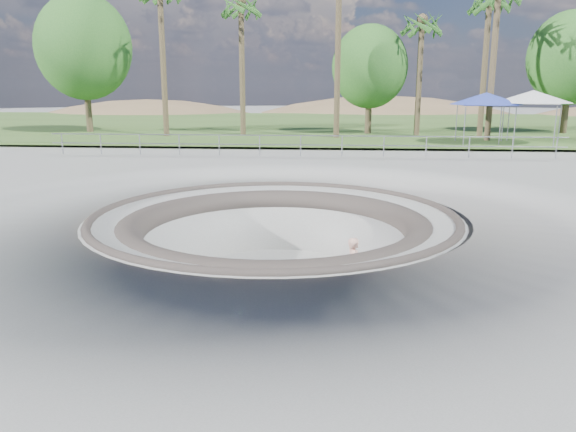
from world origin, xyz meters
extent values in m
plane|color=#A9A8A3|center=(0.00, 0.00, 0.00)|extent=(180.00, 180.00, 0.00)
torus|color=#A9A8A3|center=(0.00, 0.00, -2.00)|extent=(14.00, 14.00, 4.00)
cylinder|color=#A9A8A3|center=(0.00, 0.00, -1.95)|extent=(6.60, 6.60, 0.10)
torus|color=#433B36|center=(0.00, 0.00, -0.02)|extent=(10.24, 10.24, 0.24)
torus|color=#433B36|center=(0.00, 0.00, -0.45)|extent=(8.91, 8.91, 0.81)
cube|color=#3F5D25|center=(0.00, 34.00, 0.22)|extent=(180.00, 36.00, 0.12)
ellipsoid|color=brown|center=(-22.00, 55.00, -6.44)|extent=(50.40, 36.00, 23.40)
ellipsoid|color=brown|center=(8.00, 60.00, -7.87)|extent=(61.60, 44.00, 28.60)
cylinder|color=gray|center=(0.00, 12.00, 1.17)|extent=(25.00, 0.05, 0.05)
cylinder|color=gray|center=(0.00, 12.00, 0.72)|extent=(25.00, 0.05, 0.05)
cube|color=olive|center=(2.20, -1.43, -1.83)|extent=(0.77, 0.28, 0.02)
cylinder|color=#A2A2A6|center=(2.20, -1.43, -1.86)|extent=(0.05, 0.16, 0.03)
cylinder|color=#A2A2A6|center=(2.20, -1.43, -1.86)|extent=(0.05, 0.16, 0.03)
cylinder|color=silver|center=(2.20, -1.43, -1.87)|extent=(0.06, 0.03, 0.06)
cylinder|color=silver|center=(2.20, -1.43, -1.87)|extent=(0.06, 0.03, 0.06)
cylinder|color=silver|center=(2.20, -1.43, -1.87)|extent=(0.06, 0.03, 0.06)
cylinder|color=silver|center=(2.20, -1.43, -1.87)|extent=(0.06, 0.03, 0.06)
imported|color=#E5AB94|center=(2.20, -1.43, -1.02)|extent=(0.48, 0.64, 1.60)
cylinder|color=gray|center=(11.32, 16.60, 1.38)|extent=(0.06, 0.06, 2.19)
cylinder|color=gray|center=(14.11, 16.60, 1.38)|extent=(0.06, 0.06, 2.19)
cylinder|color=gray|center=(11.32, 19.40, 1.38)|extent=(0.06, 0.06, 2.19)
cylinder|color=gray|center=(14.11, 19.40, 1.38)|extent=(0.06, 0.06, 2.19)
cube|color=white|center=(12.72, 18.00, 2.57)|extent=(3.97, 3.97, 0.08)
cone|color=white|center=(12.72, 18.00, 2.92)|extent=(5.37, 5.37, 0.70)
cylinder|color=gray|center=(8.82, 16.67, 1.33)|extent=(0.06, 0.06, 2.10)
cylinder|color=gray|center=(11.50, 16.67, 1.33)|extent=(0.06, 0.06, 2.10)
cylinder|color=gray|center=(8.82, 19.35, 1.33)|extent=(0.06, 0.06, 2.10)
cylinder|color=gray|center=(11.50, 19.35, 1.33)|extent=(0.06, 0.06, 2.10)
cube|color=#2F42AC|center=(10.16, 18.01, 2.48)|extent=(2.98, 2.98, 0.08)
cone|color=#2F42AC|center=(10.16, 18.01, 2.81)|extent=(5.67, 5.67, 0.67)
cylinder|color=brown|center=(-9.40, 21.18, 4.93)|extent=(0.36, 0.36, 9.52)
cylinder|color=brown|center=(-4.55, 22.74, 4.55)|extent=(0.36, 0.36, 8.76)
cylinder|color=brown|center=(1.74, 20.96, 6.78)|extent=(0.36, 0.36, 13.22)
cylinder|color=brown|center=(7.09, 23.10, 3.96)|extent=(0.36, 0.36, 7.57)
cylinder|color=brown|center=(10.86, 19.84, 4.64)|extent=(0.36, 0.36, 8.94)
cylinder|color=brown|center=(11.12, 22.77, 4.62)|extent=(0.36, 0.36, 8.89)
cylinder|color=brown|center=(-15.79, 23.88, 2.94)|extent=(0.44, 0.44, 5.54)
ellipsoid|color=#255E20|center=(-15.79, 23.88, 6.10)|extent=(6.61, 6.01, 7.21)
cylinder|color=brown|center=(3.93, 24.26, 2.31)|extent=(0.44, 0.44, 4.28)
ellipsoid|color=#255E20|center=(3.93, 24.26, 4.75)|extent=(5.11, 4.64, 5.57)
cylinder|color=brown|center=(17.49, 25.57, 2.58)|extent=(0.44, 0.44, 4.82)
ellipsoid|color=#255E20|center=(17.49, 25.57, 5.34)|extent=(5.76, 5.23, 6.28)
camera|label=1|loc=(1.63, -15.20, 3.55)|focal=35.00mm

